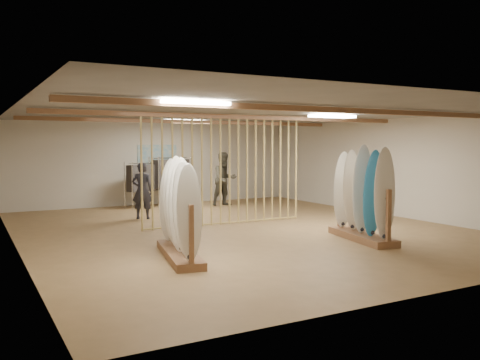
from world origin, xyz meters
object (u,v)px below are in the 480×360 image
clothing_rack_b (171,173)px  shopper_b (225,176)px  rack_left (179,224)px  shopper_a (142,187)px  clothing_rack_a (146,178)px  rack_right (362,209)px

clothing_rack_b → shopper_b: shopper_b is taller
rack_left → shopper_a: bearing=90.9°
rack_left → clothing_rack_a: (1.80, 7.42, 0.35)m
clothing_rack_a → shopper_b: size_ratio=0.74×
rack_right → clothing_rack_b: size_ratio=1.28×
rack_left → rack_right: size_ratio=1.09×
rack_left → clothing_rack_b: bearing=81.5°
rack_right → shopper_b: shopper_b is taller
clothing_rack_a → shopper_a: 2.56m
rack_left → shopper_b: (4.28, 6.64, 0.39)m
rack_left → clothing_rack_a: size_ratio=1.54×
clothing_rack_a → clothing_rack_b: clothing_rack_b is taller
clothing_rack_b → shopper_b: 1.83m
rack_left → clothing_rack_a: rack_left is taller
rack_right → shopper_a: size_ratio=1.19×
rack_right → clothing_rack_a: bearing=117.8°
rack_left → rack_right: (4.11, -0.26, 0.04)m
rack_right → clothing_rack_a: 8.03m
clothing_rack_a → shopper_b: shopper_b is taller
rack_right → shopper_b: size_ratio=1.05×
rack_right → shopper_b: bearing=99.6°
rack_left → rack_right: bearing=7.7°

